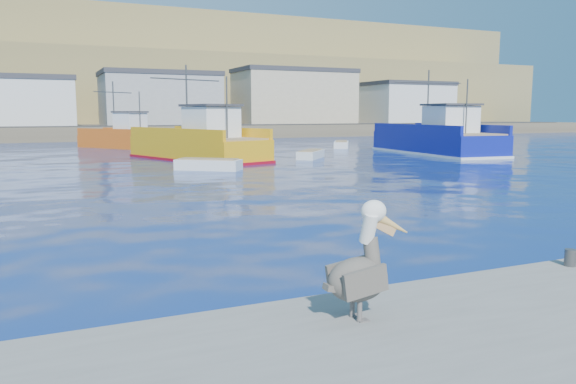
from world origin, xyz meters
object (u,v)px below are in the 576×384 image
at_px(trawler_blue, 438,140).
at_px(boat_orange, 123,137).
at_px(skiff_extra, 311,155).
at_px(trawler_yellow_b, 199,144).
at_px(skiff_mid, 208,166).
at_px(skiff_far, 341,145).
at_px(pelican, 361,269).

bearing_deg(trawler_blue, boat_orange, 140.62).
bearing_deg(skiff_extra, trawler_blue, 1.16).
relative_size(trawler_yellow_b, skiff_mid, 3.36).
bearing_deg(skiff_far, pelican, -119.14).
relative_size(boat_orange, pelican, 5.59).
relative_size(trawler_blue, pelican, 8.35).
xyz_separation_m(boat_orange, pelican, (-3.53, -47.47, 0.13)).
distance_m(trawler_yellow_b, pelican, 32.19).
xyz_separation_m(trawler_blue, pelican, (-25.19, -29.70, 0.05)).
height_order(trawler_yellow_b, skiff_extra, trawler_yellow_b).
height_order(skiff_mid, skiff_far, skiff_mid).
xyz_separation_m(skiff_far, skiff_extra, (-8.15, -10.04, -0.01)).
height_order(boat_orange, skiff_mid, boat_orange).
distance_m(boat_orange, skiff_mid, 23.01).
relative_size(trawler_blue, boat_orange, 1.49).
bearing_deg(pelican, skiff_far, 60.86).
relative_size(trawler_yellow_b, boat_orange, 1.42).
bearing_deg(skiff_far, trawler_blue, -72.13).
bearing_deg(boat_orange, skiff_mid, -86.36).
height_order(skiff_far, skiff_extra, skiff_far).
relative_size(skiff_far, skiff_extra, 1.12).
xyz_separation_m(trawler_yellow_b, skiff_far, (15.63, 7.95, -0.81)).
height_order(boat_orange, pelican, boat_orange).
relative_size(trawler_yellow_b, skiff_far, 3.30).
relative_size(skiff_far, pelican, 2.40).
bearing_deg(skiff_mid, trawler_yellow_b, 78.71).
relative_size(trawler_blue, skiff_mid, 3.54).
xyz_separation_m(skiff_mid, skiff_far, (17.03, 14.98, -0.00)).
height_order(trawler_blue, skiff_extra, trawler_blue).
relative_size(skiff_mid, skiff_far, 0.98).
relative_size(trawler_blue, skiff_extra, 3.89).
bearing_deg(skiff_mid, boat_orange, 93.64).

